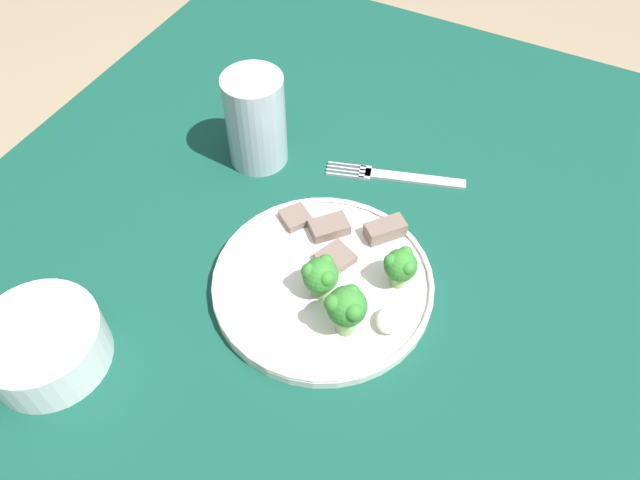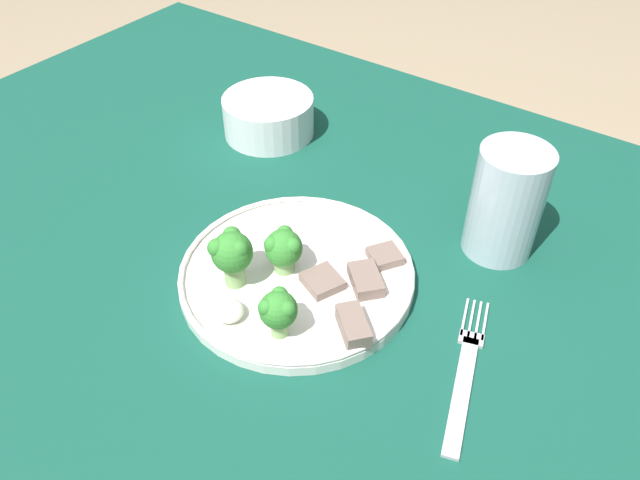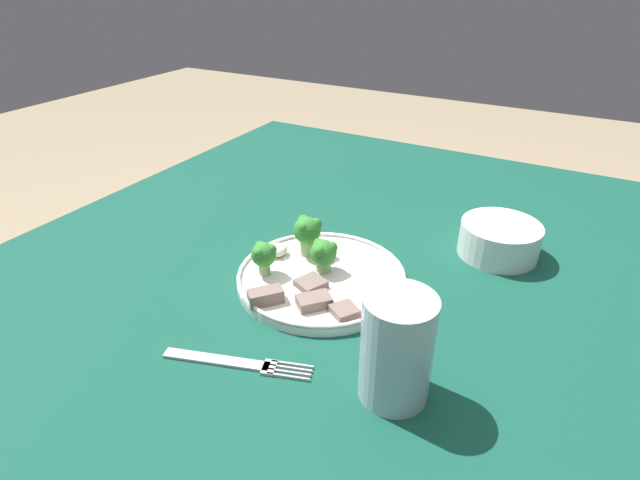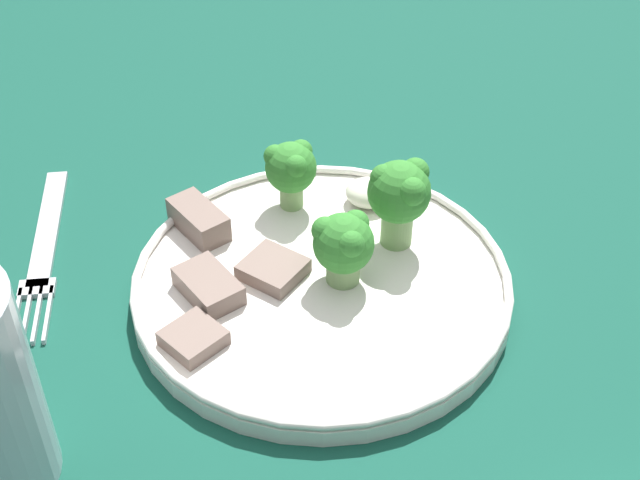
% 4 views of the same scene
% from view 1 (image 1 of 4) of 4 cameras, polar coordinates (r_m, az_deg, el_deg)
% --- Properties ---
extents(table, '(1.24, 1.01, 0.72)m').
position_cam_1_polar(table, '(0.76, 0.30, -11.21)').
color(table, '#114738').
rests_on(table, ground_plane).
extents(dinner_plate, '(0.25, 0.25, 0.02)m').
position_cam_1_polar(dinner_plate, '(0.70, 0.25, -3.95)').
color(dinner_plate, white).
rests_on(dinner_plate, table).
extents(fork, '(0.07, 0.18, 0.00)m').
position_cam_1_polar(fork, '(0.82, 7.00, 5.79)').
color(fork, '#B2B2B7').
rests_on(fork, table).
extents(cream_bowl, '(0.13, 0.13, 0.05)m').
position_cam_1_polar(cream_bowl, '(0.70, -23.89, -8.81)').
color(cream_bowl, white).
rests_on(cream_bowl, table).
extents(drinking_glass, '(0.08, 0.08, 0.13)m').
position_cam_1_polar(drinking_glass, '(0.81, -5.86, 10.44)').
color(drinking_glass, '#B2C1CC').
rests_on(drinking_glass, table).
extents(broccoli_floret_near_rim_left, '(0.04, 0.04, 0.06)m').
position_cam_1_polar(broccoli_floret_near_rim_left, '(0.63, 2.36, -6.32)').
color(broccoli_floret_near_rim_left, '#7FA866').
rests_on(broccoli_floret_near_rim_left, dinner_plate).
extents(broccoli_floret_center_left, '(0.04, 0.04, 0.05)m').
position_cam_1_polar(broccoli_floret_center_left, '(0.68, 7.38, -2.33)').
color(broccoli_floret_center_left, '#7FA866').
rests_on(broccoli_floret_center_left, dinner_plate).
extents(broccoli_floret_back_left, '(0.04, 0.04, 0.05)m').
position_cam_1_polar(broccoli_floret_back_left, '(0.67, 0.04, -3.27)').
color(broccoli_floret_back_left, '#7FA866').
rests_on(broccoli_floret_back_left, dinner_plate).
extents(meat_slice_front_slice, '(0.05, 0.05, 0.01)m').
position_cam_1_polar(meat_slice_front_slice, '(0.74, 0.85, 1.18)').
color(meat_slice_front_slice, '#756056').
rests_on(meat_slice_front_slice, dinner_plate).
extents(meat_slice_middle_slice, '(0.05, 0.05, 0.02)m').
position_cam_1_polar(meat_slice_middle_slice, '(0.74, 5.99, 0.94)').
color(meat_slice_middle_slice, '#756056').
rests_on(meat_slice_middle_slice, dinner_plate).
extents(meat_slice_rear_slice, '(0.04, 0.04, 0.01)m').
position_cam_1_polar(meat_slice_rear_slice, '(0.75, -2.26, 2.08)').
color(meat_slice_rear_slice, '#756056').
rests_on(meat_slice_rear_slice, dinner_plate).
extents(meat_slice_edge_slice, '(0.05, 0.05, 0.01)m').
position_cam_1_polar(meat_slice_edge_slice, '(0.71, 1.41, -1.65)').
color(meat_slice_edge_slice, '#756056').
rests_on(meat_slice_edge_slice, dinner_plate).
extents(sauce_dollop, '(0.03, 0.03, 0.02)m').
position_cam_1_polar(sauce_dollop, '(0.66, 6.40, -7.29)').
color(sauce_dollop, silver).
rests_on(sauce_dollop, dinner_plate).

